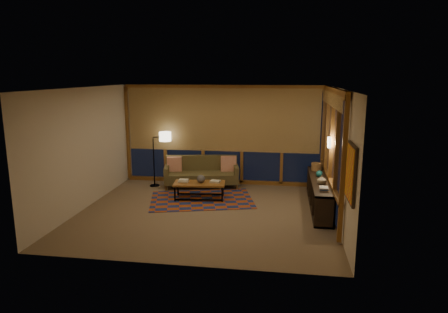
# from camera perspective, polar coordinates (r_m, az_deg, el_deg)

# --- Properties ---
(floor) EXTENTS (5.50, 5.00, 0.01)m
(floor) POSITION_cam_1_polar(r_m,az_deg,el_deg) (8.87, -2.64, -7.95)
(floor) COLOR #876F52
(floor) RESTS_ON ground
(ceiling) EXTENTS (5.50, 5.00, 0.01)m
(ceiling) POSITION_cam_1_polar(r_m,az_deg,el_deg) (8.36, -2.82, 9.75)
(ceiling) COLOR #F9EFCD
(ceiling) RESTS_ON walls
(walls) EXTENTS (5.51, 5.01, 2.70)m
(walls) POSITION_cam_1_polar(r_m,az_deg,el_deg) (8.51, -2.73, 0.63)
(walls) COLOR beige
(walls) RESTS_ON floor
(window_wall_back) EXTENTS (5.30, 0.16, 2.60)m
(window_wall_back) POSITION_cam_1_polar(r_m,az_deg,el_deg) (10.87, -0.24, 3.07)
(window_wall_back) COLOR brown
(window_wall_back) RESTS_ON walls
(window_wall_right) EXTENTS (0.16, 3.70, 2.60)m
(window_wall_right) POSITION_cam_1_polar(r_m,az_deg,el_deg) (9.01, 15.02, 0.85)
(window_wall_right) COLOR brown
(window_wall_right) RESTS_ON walls
(wall_art) EXTENTS (0.06, 0.74, 0.94)m
(wall_art) POSITION_cam_1_polar(r_m,az_deg,el_deg) (6.61, 17.62, -2.27)
(wall_art) COLOR red
(wall_art) RESTS_ON walls
(wall_sconce) EXTENTS (0.12, 0.18, 0.22)m
(wall_sconce) POSITION_cam_1_polar(r_m,az_deg,el_deg) (8.82, 14.81, 1.96)
(wall_sconce) COLOR #F1E7C3
(wall_sconce) RESTS_ON walls
(sofa) EXTENTS (2.05, 1.14, 0.79)m
(sofa) POSITION_cam_1_polar(r_m,az_deg,el_deg) (10.72, -3.21, -2.27)
(sofa) COLOR #4E4623
(sofa) RESTS_ON floor
(pillow_left) EXTENTS (0.41, 0.21, 0.39)m
(pillow_left) POSITION_cam_1_polar(r_m,az_deg,el_deg) (10.84, -7.10, -1.12)
(pillow_left) COLOR #CE4C26
(pillow_left) RESTS_ON sofa
(pillow_right) EXTENTS (0.44, 0.23, 0.41)m
(pillow_right) POSITION_cam_1_polar(r_m,az_deg,el_deg) (10.79, 0.65, -1.02)
(pillow_right) COLOR #CE4C26
(pillow_right) RESTS_ON sofa
(area_rug) EXTENTS (2.76, 2.18, 0.01)m
(area_rug) POSITION_cam_1_polar(r_m,az_deg,el_deg) (9.71, -3.21, -6.17)
(area_rug) COLOR #9D3F12
(area_rug) RESTS_ON floor
(coffee_table) EXTENTS (1.28, 0.69, 0.41)m
(coffee_table) POSITION_cam_1_polar(r_m,az_deg,el_deg) (9.73, -3.52, -4.91)
(coffee_table) COLOR brown
(coffee_table) RESTS_ON floor
(book_stack_a) EXTENTS (0.26, 0.21, 0.07)m
(book_stack_a) POSITION_cam_1_polar(r_m,az_deg,el_deg) (9.73, -5.82, -3.47)
(book_stack_a) COLOR beige
(book_stack_a) RESTS_ON coffee_table
(book_stack_b) EXTENTS (0.26, 0.22, 0.05)m
(book_stack_b) POSITION_cam_1_polar(r_m,az_deg,el_deg) (9.67, -1.28, -3.59)
(book_stack_b) COLOR beige
(book_stack_b) RESTS_ON coffee_table
(ceramic_pot) EXTENTS (0.24, 0.24, 0.20)m
(ceramic_pot) POSITION_cam_1_polar(r_m,az_deg,el_deg) (9.65, -3.31, -3.18)
(ceramic_pot) COLOR black
(ceramic_pot) RESTS_ON coffee_table
(floor_lamp) EXTENTS (0.58, 0.54, 1.46)m
(floor_lamp) POSITION_cam_1_polar(r_m,az_deg,el_deg) (10.87, -10.01, -0.42)
(floor_lamp) COLOR black
(floor_lamp) RESTS_ON floor
(bookshelf) EXTENTS (0.40, 2.63, 0.66)m
(bookshelf) POSITION_cam_1_polar(r_m,az_deg,el_deg) (9.33, 13.46, -5.16)
(bookshelf) COLOR black
(bookshelf) RESTS_ON floor
(basket) EXTENTS (0.27, 0.27, 0.18)m
(basket) POSITION_cam_1_polar(r_m,az_deg,el_deg) (10.07, 13.05, -1.42)
(basket) COLOR olive
(basket) RESTS_ON bookshelf
(teal_bowl) EXTENTS (0.19, 0.19, 0.15)m
(teal_bowl) POSITION_cam_1_polar(r_m,az_deg,el_deg) (9.44, 13.46, -2.41)
(teal_bowl) COLOR #166062
(teal_bowl) RESTS_ON bookshelf
(vase) EXTENTS (0.25, 0.25, 0.21)m
(vase) POSITION_cam_1_polar(r_m,az_deg,el_deg) (8.83, 13.80, -3.22)
(vase) COLOR tan
(vase) RESTS_ON bookshelf
(shelf_book_stack) EXTENTS (0.23, 0.27, 0.07)m
(shelf_book_stack) POSITION_cam_1_polar(r_m,az_deg,el_deg) (8.40, 14.06, -4.50)
(shelf_book_stack) COLOR beige
(shelf_book_stack) RESTS_ON bookshelf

